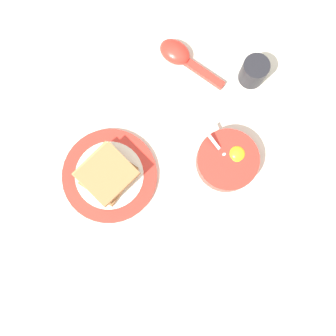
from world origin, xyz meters
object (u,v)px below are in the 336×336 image
object	(u,v)px
toast_plate	(110,176)
toast_sandwich	(107,174)
egg_bowl	(227,161)
soup_spoon	(180,56)
drinking_cup	(254,71)

from	to	relation	value
toast_plate	toast_sandwich	world-z (taller)	toast_sandwich
egg_bowl	toast_plate	distance (m)	0.27
toast_plate	toast_sandwich	xyz separation A→B (m)	(0.00, 0.00, 0.03)
egg_bowl	toast_sandwich	distance (m)	0.27
egg_bowl	soup_spoon	bearing A→B (deg)	-95.46
toast_sandwich	drinking_cup	bearing A→B (deg)	-172.27
toast_plate	toast_sandwich	distance (m)	0.03
egg_bowl	toast_plate	world-z (taller)	egg_bowl
drinking_cup	soup_spoon	bearing A→B (deg)	-43.93
toast_sandwich	drinking_cup	world-z (taller)	drinking_cup
egg_bowl	toast_sandwich	bearing A→B (deg)	-20.94
drinking_cup	toast_sandwich	bearing A→B (deg)	7.73
egg_bowl	toast_sandwich	size ratio (longest dim) A/B	1.09
toast_sandwich	egg_bowl	bearing A→B (deg)	159.06
toast_plate	egg_bowl	bearing A→B (deg)	158.66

